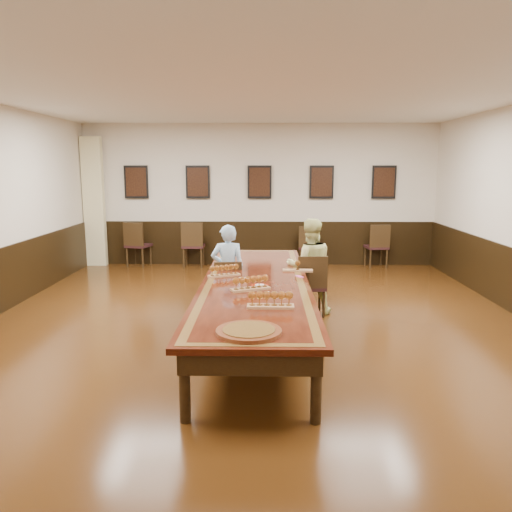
{
  "coord_description": "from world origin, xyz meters",
  "views": [
    {
      "loc": [
        0.12,
        -6.43,
        2.25
      ],
      "look_at": [
        0.0,
        0.5,
        1.0
      ],
      "focal_mm": 35.0,
      "sensor_mm": 36.0,
      "label": 1
    }
  ],
  "objects_px": {
    "chair_woman": "(310,285)",
    "spare_chair_d": "(376,245)",
    "chair_man": "(228,288)",
    "conference_table": "(255,291)",
    "spare_chair_b": "(193,244)",
    "spare_chair_c": "(310,246)",
    "person_man": "(228,270)",
    "person_woman": "(310,266)",
    "spare_chair_a": "(139,244)",
    "carved_platter": "(249,331)"
  },
  "relations": [
    {
      "from": "chair_woman",
      "to": "spare_chair_d",
      "type": "relative_size",
      "value": 0.96
    },
    {
      "from": "chair_man",
      "to": "conference_table",
      "type": "bearing_deg",
      "value": 110.81
    },
    {
      "from": "spare_chair_b",
      "to": "spare_chair_c",
      "type": "bearing_deg",
      "value": -178.16
    },
    {
      "from": "person_man",
      "to": "person_woman",
      "type": "distance_m",
      "value": 1.26
    },
    {
      "from": "spare_chair_a",
      "to": "conference_table",
      "type": "distance_m",
      "value": 5.49
    },
    {
      "from": "spare_chair_a",
      "to": "spare_chair_b",
      "type": "xyz_separation_m",
      "value": [
        1.26,
        -0.06,
        0.0
      ]
    },
    {
      "from": "spare_chair_b",
      "to": "spare_chair_d",
      "type": "xyz_separation_m",
      "value": [
        4.14,
        0.05,
        -0.02
      ]
    },
    {
      "from": "chair_woman",
      "to": "spare_chair_b",
      "type": "relative_size",
      "value": 0.92
    },
    {
      "from": "carved_platter",
      "to": "spare_chair_a",
      "type": "bearing_deg",
      "value": 111.79
    },
    {
      "from": "spare_chair_a",
      "to": "conference_table",
      "type": "height_order",
      "value": "spare_chair_a"
    },
    {
      "from": "person_woman",
      "to": "spare_chair_a",
      "type": "bearing_deg",
      "value": -49.64
    },
    {
      "from": "spare_chair_c",
      "to": "carved_platter",
      "type": "distance_m",
      "value": 7.0
    },
    {
      "from": "spare_chair_b",
      "to": "conference_table",
      "type": "xyz_separation_m",
      "value": [
        1.49,
        -4.68,
        0.1
      ]
    },
    {
      "from": "chair_woman",
      "to": "person_woman",
      "type": "height_order",
      "value": "person_woman"
    },
    {
      "from": "chair_woman",
      "to": "spare_chair_d",
      "type": "distance_m",
      "value": 4.16
    },
    {
      "from": "spare_chair_d",
      "to": "conference_table",
      "type": "height_order",
      "value": "spare_chair_d"
    },
    {
      "from": "chair_man",
      "to": "person_man",
      "type": "relative_size",
      "value": 0.63
    },
    {
      "from": "spare_chair_b",
      "to": "person_man",
      "type": "distance_m",
      "value": 3.84
    },
    {
      "from": "spare_chair_c",
      "to": "conference_table",
      "type": "distance_m",
      "value": 4.93
    },
    {
      "from": "conference_table",
      "to": "spare_chair_d",
      "type": "bearing_deg",
      "value": 60.79
    },
    {
      "from": "spare_chair_c",
      "to": "conference_table",
      "type": "xyz_separation_m",
      "value": [
        -1.15,
        -4.79,
        0.15
      ]
    },
    {
      "from": "spare_chair_a",
      "to": "spare_chair_c",
      "type": "relative_size",
      "value": 1.1
    },
    {
      "from": "person_woman",
      "to": "carved_platter",
      "type": "bearing_deg",
      "value": 71.4
    },
    {
      "from": "spare_chair_b",
      "to": "person_man",
      "type": "xyz_separation_m",
      "value": [
        1.05,
        -3.69,
        0.18
      ]
    },
    {
      "from": "chair_man",
      "to": "spare_chair_d",
      "type": "bearing_deg",
      "value": -133.52
    },
    {
      "from": "person_man",
      "to": "carved_platter",
      "type": "relative_size",
      "value": 2.09
    },
    {
      "from": "person_man",
      "to": "person_woman",
      "type": "bearing_deg",
      "value": 179.98
    },
    {
      "from": "chair_woman",
      "to": "carved_platter",
      "type": "bearing_deg",
      "value": 70.83
    },
    {
      "from": "spare_chair_d",
      "to": "chair_man",
      "type": "bearing_deg",
      "value": 44.71
    },
    {
      "from": "spare_chair_d",
      "to": "person_woman",
      "type": "bearing_deg",
      "value": 56.72
    },
    {
      "from": "chair_man",
      "to": "spare_chair_c",
      "type": "xyz_separation_m",
      "value": [
        1.58,
        3.89,
        0.03
      ]
    },
    {
      "from": "spare_chair_c",
      "to": "spare_chair_d",
      "type": "xyz_separation_m",
      "value": [
        1.5,
        -0.06,
        0.03
      ]
    },
    {
      "from": "spare_chair_a",
      "to": "person_man",
      "type": "distance_m",
      "value": 4.41
    },
    {
      "from": "conference_table",
      "to": "spare_chair_c",
      "type": "bearing_deg",
      "value": 76.51
    },
    {
      "from": "spare_chair_b",
      "to": "carved_platter",
      "type": "relative_size",
      "value": 1.55
    },
    {
      "from": "chair_man",
      "to": "spare_chair_a",
      "type": "height_order",
      "value": "spare_chair_a"
    },
    {
      "from": "spare_chair_c",
      "to": "person_man",
      "type": "relative_size",
      "value": 0.67
    },
    {
      "from": "person_woman",
      "to": "carved_platter",
      "type": "height_order",
      "value": "person_woman"
    },
    {
      "from": "carved_platter",
      "to": "person_man",
      "type": "bearing_deg",
      "value": 97.7
    },
    {
      "from": "person_man",
      "to": "conference_table",
      "type": "relative_size",
      "value": 0.28
    },
    {
      "from": "chair_woman",
      "to": "carved_platter",
      "type": "relative_size",
      "value": 1.42
    },
    {
      "from": "spare_chair_b",
      "to": "person_woman",
      "type": "bearing_deg",
      "value": 122.19
    },
    {
      "from": "carved_platter",
      "to": "chair_woman",
      "type": "bearing_deg",
      "value": 74.85
    },
    {
      "from": "chair_man",
      "to": "carved_platter",
      "type": "distance_m",
      "value": 3.05
    },
    {
      "from": "conference_table",
      "to": "person_woman",
      "type": "bearing_deg",
      "value": 53.35
    },
    {
      "from": "spare_chair_c",
      "to": "person_woman",
      "type": "xyz_separation_m",
      "value": [
        -0.33,
        -3.69,
        0.27
      ]
    },
    {
      "from": "person_man",
      "to": "chair_woman",
      "type": "bearing_deg",
      "value": 175.41
    },
    {
      "from": "person_man",
      "to": "person_woman",
      "type": "xyz_separation_m",
      "value": [
        1.25,
        0.1,
        0.04
      ]
    },
    {
      "from": "person_woman",
      "to": "person_man",
      "type": "bearing_deg",
      "value": 0.75
    },
    {
      "from": "chair_woman",
      "to": "spare_chair_a",
      "type": "height_order",
      "value": "spare_chair_a"
    }
  ]
}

